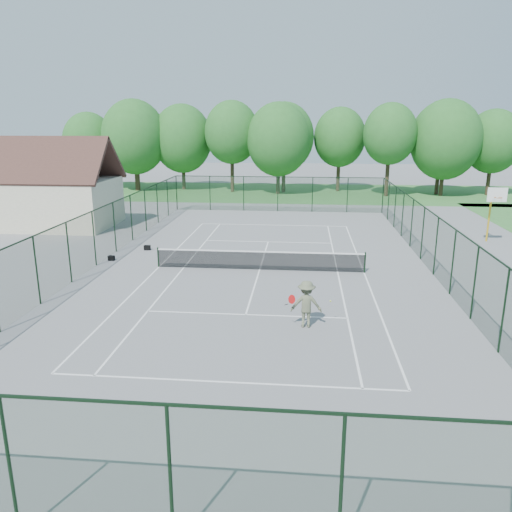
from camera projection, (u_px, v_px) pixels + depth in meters
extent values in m
plane|color=gray|center=(260.00, 270.00, 26.53)|extent=(140.00, 140.00, 0.00)
cube|color=#3F813A|center=(283.00, 192.00, 55.36)|extent=(80.00, 16.00, 0.01)
cube|color=white|center=(273.00, 225.00, 37.95)|extent=(10.97, 0.08, 0.01)
cube|color=white|center=(225.00, 382.00, 15.11)|extent=(10.97, 0.08, 0.01)
cube|color=white|center=(268.00, 242.00, 32.68)|extent=(8.23, 0.08, 0.01)
cube|color=white|center=(246.00, 315.00, 20.38)|extent=(8.23, 0.08, 0.01)
cube|color=white|center=(364.00, 273.00, 26.03)|extent=(0.08, 23.77, 0.01)
cube|color=white|center=(159.00, 267.00, 27.03)|extent=(0.08, 23.77, 0.01)
cube|color=white|center=(338.00, 272.00, 26.15)|extent=(0.08, 23.77, 0.01)
cube|color=white|center=(184.00, 268.00, 26.91)|extent=(0.08, 23.77, 0.01)
cube|color=white|center=(260.00, 270.00, 26.53)|extent=(0.08, 12.80, 0.01)
cylinder|color=black|center=(158.00, 257.00, 26.89)|extent=(0.08, 0.08, 1.10)
cylinder|color=black|center=(365.00, 263.00, 25.88)|extent=(0.08, 0.08, 1.10)
cube|color=black|center=(260.00, 261.00, 26.40)|extent=(11.00, 0.02, 0.96)
cube|color=white|center=(260.00, 252.00, 26.27)|extent=(11.00, 0.05, 0.07)
cube|color=#18371F|center=(278.00, 194.00, 43.44)|extent=(18.00, 0.02, 3.00)
cube|color=#18371F|center=(170.00, 479.00, 8.84)|extent=(18.00, 0.02, 3.00)
cube|color=#18371F|center=(436.00, 246.00, 25.31)|extent=(0.02, 36.00, 3.00)
cube|color=#18371F|center=(94.00, 239.00, 26.97)|extent=(0.02, 36.00, 3.00)
cube|color=black|center=(278.00, 177.00, 43.04)|extent=(18.00, 0.05, 0.05)
cube|color=black|center=(166.00, 405.00, 8.45)|extent=(18.00, 0.05, 0.05)
cube|color=black|center=(439.00, 217.00, 24.92)|extent=(0.05, 36.00, 0.05)
cube|color=black|center=(92.00, 211.00, 26.57)|extent=(0.05, 36.00, 0.05)
cube|color=beige|center=(58.00, 203.00, 37.15)|extent=(8.00, 6.00, 3.50)
cube|color=#4D3028|center=(63.00, 157.00, 37.74)|extent=(8.60, 3.27, 3.27)
cube|color=#4D3028|center=(43.00, 160.00, 34.86)|extent=(8.60, 3.27, 3.27)
cylinder|color=#3B2D1E|center=(138.00, 172.00, 56.32)|extent=(0.40, 0.40, 4.20)
ellipsoid|color=#2E732C|center=(136.00, 137.00, 55.30)|extent=(6.40, 6.40, 7.40)
cylinder|color=#3B2D1E|center=(284.00, 173.00, 54.81)|extent=(0.40, 0.40, 4.20)
ellipsoid|color=#2E732C|center=(284.00, 137.00, 53.79)|extent=(6.40, 6.40, 7.40)
cylinder|color=#3B2D1E|center=(438.00, 175.00, 53.29)|extent=(0.40, 0.40, 4.20)
ellipsoid|color=#2E732C|center=(441.00, 137.00, 52.27)|extent=(6.40, 6.40, 7.40)
cylinder|color=gold|center=(489.00, 215.00, 32.39)|extent=(0.12, 0.12, 3.50)
cube|color=gold|center=(495.00, 191.00, 31.54)|extent=(0.08, 0.90, 0.08)
cube|color=white|center=(497.00, 195.00, 31.15)|extent=(1.20, 0.05, 0.90)
torus|color=#C75104|center=(498.00, 198.00, 30.97)|extent=(0.48, 0.48, 0.02)
cube|color=black|center=(111.00, 258.00, 28.27)|extent=(0.38, 0.26, 0.28)
cube|color=black|center=(147.00, 248.00, 30.57)|extent=(0.39, 0.25, 0.29)
imported|color=#5F654B|center=(306.00, 304.00, 18.98)|extent=(1.20, 0.71, 1.84)
sphere|color=#D7F047|center=(330.00, 301.00, 19.28)|extent=(0.07, 0.07, 0.07)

